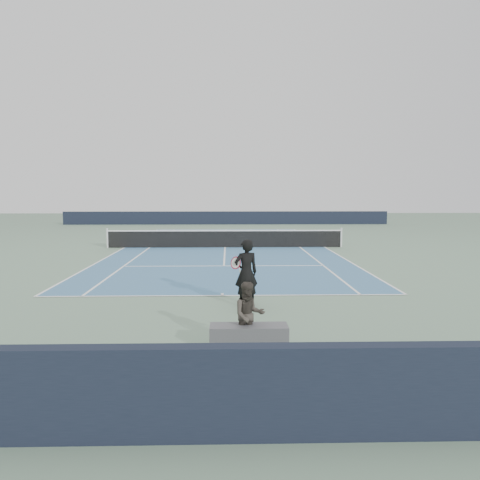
{
  "coord_description": "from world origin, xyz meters",
  "views": [
    {
      "loc": [
        0.19,
        -25.43,
        3.09
      ],
      "look_at": [
        0.66,
        -6.53,
        1.1
      ],
      "focal_mm": 35.0,
      "sensor_mm": 36.0,
      "label": 1
    }
  ],
  "objects_px": {
    "tennis_net": "(225,238)",
    "tennis_ball": "(239,313)",
    "tennis_player": "(246,273)",
    "spectator_bench": "(249,326)"
  },
  "relations": [
    {
      "from": "tennis_net",
      "to": "spectator_bench",
      "type": "relative_size",
      "value": 8.16
    },
    {
      "from": "tennis_player",
      "to": "spectator_bench",
      "type": "distance_m",
      "value": 3.54
    },
    {
      "from": "tennis_player",
      "to": "tennis_ball",
      "type": "distance_m",
      "value": 1.23
    },
    {
      "from": "tennis_net",
      "to": "tennis_ball",
      "type": "relative_size",
      "value": 197.45
    },
    {
      "from": "tennis_player",
      "to": "tennis_net",
      "type": "bearing_deg",
      "value": 92.88
    },
    {
      "from": "tennis_ball",
      "to": "spectator_bench",
      "type": "relative_size",
      "value": 0.04
    },
    {
      "from": "tennis_ball",
      "to": "spectator_bench",
      "type": "distance_m",
      "value": 2.72
    },
    {
      "from": "spectator_bench",
      "to": "tennis_net",
      "type": "bearing_deg",
      "value": 92.0
    },
    {
      "from": "tennis_player",
      "to": "spectator_bench",
      "type": "relative_size",
      "value": 1.14
    },
    {
      "from": "tennis_net",
      "to": "spectator_bench",
      "type": "height_order",
      "value": "spectator_bench"
    }
  ]
}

